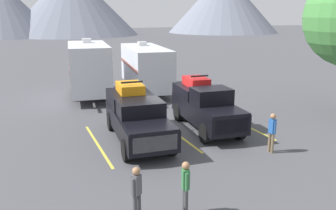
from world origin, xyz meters
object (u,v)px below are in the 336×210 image
Objects in this scene: person_b at (137,191)px; pickup_truck_a at (136,115)px; camper_trailer_a at (89,67)px; person_c at (185,185)px; camper_trailer_b at (146,66)px; pickup_truck_b at (205,105)px; person_a at (272,130)px.

pickup_truck_a is at bearing 71.86° from person_b.
camper_trailer_a reaches higher than person_c.
camper_trailer_b is 16.77m from person_b.
pickup_truck_a reaches higher than pickup_truck_b.
person_c is (-5.40, -2.81, -0.03)m from person_a.
camper_trailer_b reaches higher than pickup_truck_a.
person_c is at bearing -105.67° from camper_trailer_b.
person_b is (-6.80, -2.58, -0.03)m from person_a.
pickup_truck_a is 9.47m from camper_trailer_a.
pickup_truck_b is at bearing -90.27° from camper_trailer_b.
pickup_truck_a is 3.75m from pickup_truck_b.
person_a is (4.72, -3.75, -0.20)m from pickup_truck_a.
pickup_truck_b is 0.72× the size of camper_trailer_a.
camper_trailer_a is 16.03m from person_c.
person_b is 0.99× the size of person_c.
person_b is at bearing -96.23° from camper_trailer_a.
person_c is at bearing -95.88° from pickup_truck_a.
person_a reaches higher than person_c.
camper_trailer_b is (4.14, -0.07, -0.18)m from camper_trailer_a.
person_a is (0.98, -3.99, -0.22)m from pickup_truck_b.
camper_trailer_a reaches higher than pickup_truck_b.
person_a is 1.03× the size of person_b.
camper_trailer_a is 0.89× the size of camper_trailer_b.
person_c is at bearing -9.55° from person_b.
person_c is (-0.32, -15.98, -1.14)m from camper_trailer_a.
camper_trailer_a is (-0.35, 9.42, 0.91)m from pickup_truck_a.
camper_trailer_b is (3.79, 9.35, 0.74)m from pickup_truck_a.
camper_trailer_b is at bearing 74.33° from person_c.
pickup_truck_b reaches higher than person_a.
pickup_truck_a is at bearing -176.32° from pickup_truck_b.
person_b is at bearing -110.50° from camper_trailer_b.
camper_trailer_a is 15.88m from person_b.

